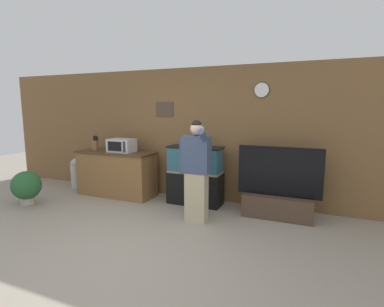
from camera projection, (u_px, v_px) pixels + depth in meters
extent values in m
plane|color=gray|center=(126.00, 252.00, 3.84)|extent=(18.00, 18.00, 0.00)
cube|color=brown|center=(200.00, 134.00, 5.94)|extent=(10.00, 0.06, 2.60)
cube|color=#4C3D2D|center=(165.00, 109.00, 6.13)|extent=(0.39, 0.02, 0.29)
cylinder|color=white|center=(262.00, 90.00, 5.30)|extent=(0.25, 0.03, 0.25)
cylinder|color=black|center=(262.00, 90.00, 5.30)|extent=(0.27, 0.01, 0.27)
cube|color=brown|center=(117.00, 174.00, 6.26)|extent=(1.62, 0.60, 0.89)
cube|color=#48321C|center=(116.00, 152.00, 6.19)|extent=(1.66, 0.64, 0.03)
cube|color=silver|center=(122.00, 145.00, 6.12)|extent=(0.53, 0.35, 0.27)
cube|color=black|center=(115.00, 146.00, 5.97)|extent=(0.33, 0.01, 0.19)
cube|color=#2D2D33|center=(124.00, 147.00, 5.88)|extent=(0.05, 0.01, 0.22)
cube|color=brown|center=(95.00, 145.00, 6.39)|extent=(0.12, 0.09, 0.20)
cylinder|color=black|center=(94.00, 138.00, 6.38)|extent=(0.02, 0.02, 0.10)
cylinder|color=black|center=(94.00, 138.00, 6.37)|extent=(0.02, 0.02, 0.11)
cylinder|color=black|center=(95.00, 138.00, 6.37)|extent=(0.02, 0.02, 0.09)
cylinder|color=black|center=(96.00, 139.00, 6.36)|extent=(0.02, 0.02, 0.09)
cylinder|color=black|center=(97.00, 138.00, 6.35)|extent=(0.02, 0.02, 0.10)
cylinder|color=black|center=(95.00, 138.00, 6.42)|extent=(0.02, 0.02, 0.11)
cylinder|color=black|center=(95.00, 138.00, 6.41)|extent=(0.02, 0.02, 0.10)
cylinder|color=black|center=(96.00, 138.00, 6.40)|extent=(0.02, 0.02, 0.11)
cylinder|color=black|center=(97.00, 138.00, 6.39)|extent=(0.02, 0.02, 0.10)
cylinder|color=black|center=(98.00, 139.00, 6.38)|extent=(0.02, 0.02, 0.08)
cube|color=black|center=(195.00, 188.00, 5.71)|extent=(1.03, 0.43, 0.61)
cube|color=#937F5B|center=(195.00, 172.00, 5.66)|extent=(1.00, 0.41, 0.04)
cube|color=#285B70|center=(195.00, 160.00, 5.63)|extent=(0.99, 0.41, 0.49)
cube|color=black|center=(195.00, 147.00, 5.59)|extent=(1.03, 0.43, 0.03)
cube|color=#4C3828|center=(278.00, 207.00, 5.01)|extent=(1.14, 0.40, 0.38)
cube|color=black|center=(279.00, 172.00, 4.91)|extent=(1.34, 0.05, 0.80)
cube|color=black|center=(279.00, 172.00, 4.94)|extent=(1.37, 0.01, 0.83)
cube|color=#BCAD89|center=(196.00, 197.00, 4.83)|extent=(0.35, 0.19, 0.80)
cube|color=#3D4C6B|center=(196.00, 155.00, 4.72)|extent=(0.43, 0.21, 0.60)
sphere|color=beige|center=(197.00, 129.00, 4.66)|extent=(0.20, 0.20, 0.20)
sphere|color=black|center=(197.00, 125.00, 4.65)|extent=(0.16, 0.16, 0.16)
cylinder|color=#3D4C6B|center=(183.00, 156.00, 4.82)|extent=(0.11, 0.11, 0.57)
cylinder|color=#3D4C6B|center=(204.00, 137.00, 4.49)|extent=(0.10, 0.31, 0.26)
cylinder|color=white|center=(203.00, 130.00, 4.46)|extent=(0.02, 0.06, 0.11)
cylinder|color=#2856B2|center=(203.00, 126.00, 4.43)|extent=(0.02, 0.03, 0.05)
cylinder|color=#B2A899|center=(28.00, 201.00, 5.71)|extent=(0.24, 0.24, 0.14)
sphere|color=#286033|center=(26.00, 185.00, 5.66)|extent=(0.54, 0.54, 0.54)
cylinder|color=#B7B7BC|center=(77.00, 177.00, 6.84)|extent=(0.27, 0.27, 0.53)
sphere|color=#ADADB2|center=(76.00, 164.00, 6.79)|extent=(0.26, 0.26, 0.26)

